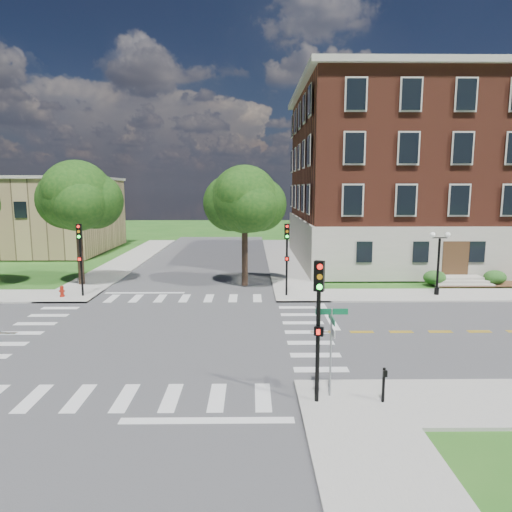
{
  "coord_description": "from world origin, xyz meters",
  "views": [
    {
      "loc": [
        4.39,
        -22.19,
        7.26
      ],
      "look_at": [
        4.69,
        4.79,
        3.2
      ],
      "focal_mm": 32.0,
      "sensor_mm": 36.0,
      "label": 1
    }
  ],
  "objects_px": {
    "traffic_signal_ne": "(287,250)",
    "twin_lamp_west": "(439,259)",
    "street_sign_pole": "(331,335)",
    "push_button_post": "(384,383)",
    "traffic_signal_nw": "(80,250)",
    "traffic_signal_se": "(318,313)",
    "fire_hydrant": "(62,292)"
  },
  "relations": [
    {
      "from": "traffic_signal_ne",
      "to": "twin_lamp_west",
      "type": "distance_m",
      "value": 10.16
    },
    {
      "from": "street_sign_pole",
      "to": "push_button_post",
      "type": "bearing_deg",
      "value": -17.01
    },
    {
      "from": "twin_lamp_west",
      "to": "street_sign_pole",
      "type": "height_order",
      "value": "twin_lamp_west"
    },
    {
      "from": "traffic_signal_ne",
      "to": "twin_lamp_west",
      "type": "relative_size",
      "value": 1.13
    },
    {
      "from": "push_button_post",
      "to": "traffic_signal_ne",
      "type": "bearing_deg",
      "value": 97.62
    },
    {
      "from": "traffic_signal_nw",
      "to": "traffic_signal_ne",
      "type": "bearing_deg",
      "value": -0.11
    },
    {
      "from": "street_sign_pole",
      "to": "traffic_signal_se",
      "type": "bearing_deg",
      "value": -140.94
    },
    {
      "from": "street_sign_pole",
      "to": "push_button_post",
      "type": "relative_size",
      "value": 2.58
    },
    {
      "from": "traffic_signal_se",
      "to": "push_button_post",
      "type": "bearing_deg",
      "value": -2.51
    },
    {
      "from": "traffic_signal_nw",
      "to": "street_sign_pole",
      "type": "distance_m",
      "value": 20.44
    },
    {
      "from": "traffic_signal_nw",
      "to": "push_button_post",
      "type": "xyz_separation_m",
      "value": [
        15.66,
        -15.42,
        -2.39
      ]
    },
    {
      "from": "push_button_post",
      "to": "traffic_signal_nw",
      "type": "bearing_deg",
      "value": 135.44
    },
    {
      "from": "fire_hydrant",
      "to": "traffic_signal_ne",
      "type": "bearing_deg",
      "value": 0.92
    },
    {
      "from": "traffic_signal_ne",
      "to": "twin_lamp_west",
      "type": "bearing_deg",
      "value": 0.5
    },
    {
      "from": "traffic_signal_se",
      "to": "push_button_post",
      "type": "distance_m",
      "value": 3.26
    },
    {
      "from": "traffic_signal_se",
      "to": "street_sign_pole",
      "type": "xyz_separation_m",
      "value": [
        0.52,
        0.42,
        -0.88
      ]
    },
    {
      "from": "traffic_signal_se",
      "to": "fire_hydrant",
      "type": "bearing_deg",
      "value": 134.31
    },
    {
      "from": "traffic_signal_nw",
      "to": "twin_lamp_west",
      "type": "distance_m",
      "value": 23.75
    },
    {
      "from": "twin_lamp_west",
      "to": "traffic_signal_ne",
      "type": "bearing_deg",
      "value": -179.5
    },
    {
      "from": "traffic_signal_se",
      "to": "twin_lamp_west",
      "type": "distance_m",
      "value": 18.53
    },
    {
      "from": "traffic_signal_ne",
      "to": "fire_hydrant",
      "type": "height_order",
      "value": "traffic_signal_ne"
    },
    {
      "from": "traffic_signal_nw",
      "to": "push_button_post",
      "type": "relative_size",
      "value": 4.0
    },
    {
      "from": "traffic_signal_se",
      "to": "twin_lamp_west",
      "type": "height_order",
      "value": "traffic_signal_se"
    },
    {
      "from": "street_sign_pole",
      "to": "fire_hydrant",
      "type": "distance_m",
      "value": 21.2
    },
    {
      "from": "traffic_signal_se",
      "to": "traffic_signal_ne",
      "type": "bearing_deg",
      "value": 89.4
    },
    {
      "from": "street_sign_pole",
      "to": "fire_hydrant",
      "type": "xyz_separation_m",
      "value": [
        -15.22,
        14.64,
        -1.84
      ]
    },
    {
      "from": "traffic_signal_nw",
      "to": "traffic_signal_se",
      "type": "bearing_deg",
      "value": -48.75
    },
    {
      "from": "traffic_signal_se",
      "to": "traffic_signal_nw",
      "type": "bearing_deg",
      "value": 131.25
    },
    {
      "from": "push_button_post",
      "to": "traffic_signal_se",
      "type": "bearing_deg",
      "value": 177.49
    },
    {
      "from": "traffic_signal_se",
      "to": "traffic_signal_ne",
      "type": "xyz_separation_m",
      "value": [
        0.16,
        15.3,
        0.0
      ]
    },
    {
      "from": "traffic_signal_nw",
      "to": "street_sign_pole",
      "type": "relative_size",
      "value": 1.55
    },
    {
      "from": "traffic_signal_ne",
      "to": "fire_hydrant",
      "type": "bearing_deg",
      "value": -179.08
    }
  ]
}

